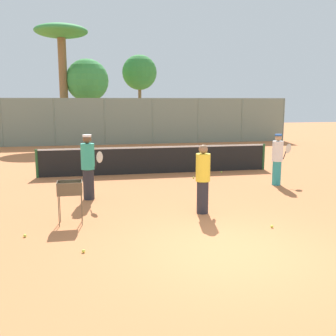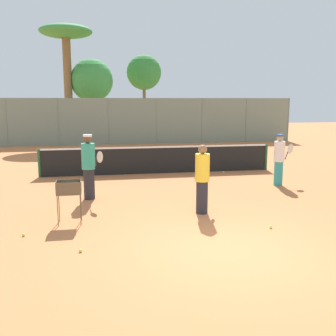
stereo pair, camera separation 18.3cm
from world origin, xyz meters
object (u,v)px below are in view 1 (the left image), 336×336
at_px(player_yellow_shirt, 278,159).
at_px(parked_car, 167,130).
at_px(player_red_cap, 203,178).
at_px(tennis_net, 157,159).
at_px(player_white_outfit, 88,166).
at_px(ball_cart, 70,191).

distance_m(player_yellow_shirt, parked_car, 16.90).
bearing_deg(player_red_cap, tennis_net, 32.47).
distance_m(player_red_cap, player_yellow_shirt, 4.41).
bearing_deg(player_white_outfit, ball_cart, -46.10).
relative_size(player_yellow_shirt, ball_cart, 1.72).
relative_size(player_red_cap, player_yellow_shirt, 1.01).
relative_size(player_red_cap, parked_car, 0.42).
height_order(tennis_net, parked_car, parked_car).
xyz_separation_m(tennis_net, ball_cart, (-3.06, -5.92, 0.21)).
xyz_separation_m(player_red_cap, player_yellow_shirt, (3.43, 2.76, -0.00)).
height_order(player_red_cap, parked_car, player_red_cap).
xyz_separation_m(player_red_cap, ball_cart, (-3.27, -0.25, -0.13)).
relative_size(ball_cart, parked_car, 0.24).
xyz_separation_m(ball_cart, parked_car, (6.25, 19.90, -0.11)).
bearing_deg(player_red_cap, parked_car, 21.70).
xyz_separation_m(tennis_net, player_white_outfit, (-2.63, -3.66, 0.42)).
distance_m(player_white_outfit, ball_cart, 2.31).
bearing_deg(player_yellow_shirt, tennis_net, 119.18).
bearing_deg(tennis_net, ball_cart, -117.33).
relative_size(player_red_cap, ball_cart, 1.74).
relative_size(tennis_net, player_red_cap, 5.18).
xyz_separation_m(player_white_outfit, player_yellow_shirt, (6.28, 0.75, -0.08)).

